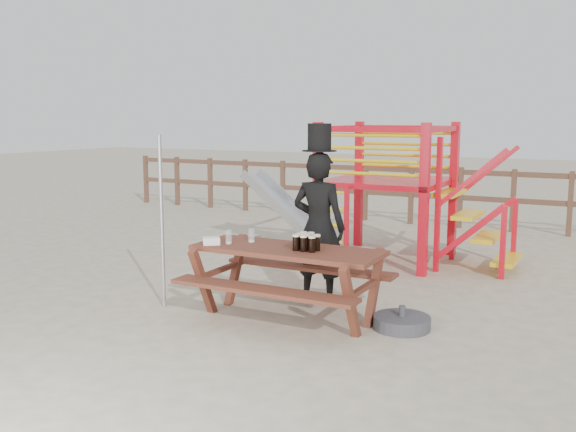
# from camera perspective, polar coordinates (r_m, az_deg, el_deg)

# --- Properties ---
(ground) EXTENTS (60.00, 60.00, 0.00)m
(ground) POSITION_cam_1_polar(r_m,az_deg,el_deg) (6.98, -3.03, -9.32)
(ground) COLOR #C4B699
(ground) RESTS_ON ground
(back_fence) EXTENTS (15.09, 0.09, 1.20)m
(back_fence) POSITION_cam_1_polar(r_m,az_deg,el_deg) (13.20, 12.97, 2.31)
(back_fence) COLOR brown
(back_fence) RESTS_ON ground
(playground_fort) EXTENTS (4.71, 1.84, 2.10)m
(playground_fort) POSITION_cam_1_polar(r_m,az_deg,el_deg) (9.89, 8.42, 2.31)
(playground_fort) COLOR red
(playground_fort) RESTS_ON ground
(picnic_table) EXTENTS (2.05, 1.43, 0.79)m
(picnic_table) POSITION_cam_1_polar(r_m,az_deg,el_deg) (6.91, -0.06, -5.21)
(picnic_table) COLOR brown
(picnic_table) RESTS_ON ground
(man_with_hat) EXTENTS (0.66, 0.44, 2.10)m
(man_with_hat) POSITION_cam_1_polar(r_m,az_deg,el_deg) (7.52, 2.76, -0.63)
(man_with_hat) COLOR black
(man_with_hat) RESTS_ON ground
(metal_pole) EXTENTS (0.04, 0.04, 1.98)m
(metal_pole) POSITION_cam_1_polar(r_m,az_deg,el_deg) (7.40, -11.15, -0.56)
(metal_pole) COLOR #B2B2B7
(metal_pole) RESTS_ON ground
(parasol_base) EXTENTS (0.59, 0.59, 0.25)m
(parasol_base) POSITION_cam_1_polar(r_m,az_deg,el_deg) (6.82, 10.09, -9.30)
(parasol_base) COLOR #3C3C41
(parasol_base) RESTS_ON ground
(paper_bag) EXTENTS (0.23, 0.22, 0.08)m
(paper_bag) POSITION_cam_1_polar(r_m,az_deg,el_deg) (7.07, -6.83, -2.21)
(paper_bag) COLOR white
(paper_bag) RESTS_ON picnic_table
(stout_pints) EXTENTS (0.27, 0.26, 0.17)m
(stout_pints) POSITION_cam_1_polar(r_m,az_deg,el_deg) (6.72, 1.63, -2.32)
(stout_pints) COLOR black
(stout_pints) RESTS_ON picnic_table
(empty_glasses) EXTENTS (0.24, 0.27, 0.15)m
(empty_glasses) POSITION_cam_1_polar(r_m,az_deg,el_deg) (7.13, -4.28, -1.85)
(empty_glasses) COLOR silver
(empty_glasses) RESTS_ON picnic_table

